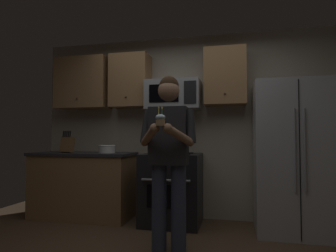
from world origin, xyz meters
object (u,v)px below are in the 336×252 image
(knife_block, at_px, (67,144))
(person, at_px, (169,151))
(microwave, at_px, (174,95))
(bowl_large_white, at_px, (107,149))
(refrigerator, at_px, (293,157))
(cupcake, at_px, (160,120))
(oven_range, at_px, (172,188))

(knife_block, xyz_separation_m, person, (1.70, -0.89, -0.04))
(microwave, distance_m, knife_block, 1.68)
(bowl_large_white, height_order, person, person)
(knife_block, bearing_deg, refrigerator, -0.18)
(refrigerator, distance_m, cupcake, 1.84)
(person, bearing_deg, microwave, 99.07)
(knife_block, height_order, person, person)
(refrigerator, height_order, knife_block, refrigerator)
(refrigerator, xyz_separation_m, bowl_large_white, (-2.43, 0.04, 0.08))
(microwave, bearing_deg, bowl_large_white, -172.88)
(person, height_order, cupcake, person)
(refrigerator, height_order, person, refrigerator)
(oven_range, relative_size, knife_block, 2.91)
(bowl_large_white, xyz_separation_m, cupcake, (1.10, -1.25, 0.32))
(knife_block, distance_m, cupcake, 2.10)
(knife_block, bearing_deg, person, -27.71)
(oven_range, bearing_deg, refrigerator, -1.50)
(oven_range, height_order, person, person)
(oven_range, height_order, knife_block, knife_block)
(refrigerator, height_order, cupcake, refrigerator)
(refrigerator, bearing_deg, cupcake, -137.81)
(knife_block, relative_size, bowl_large_white, 1.37)
(bowl_large_white, relative_size, cupcake, 1.35)
(knife_block, distance_m, person, 1.91)
(cupcake, bearing_deg, bowl_large_white, 131.23)
(oven_range, bearing_deg, bowl_large_white, 179.82)
(oven_range, relative_size, person, 0.53)
(knife_block, distance_m, bowl_large_white, 0.60)
(oven_range, bearing_deg, microwave, 89.98)
(knife_block, height_order, bowl_large_white, knife_block)
(oven_range, height_order, microwave, microwave)
(oven_range, distance_m, knife_block, 1.63)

